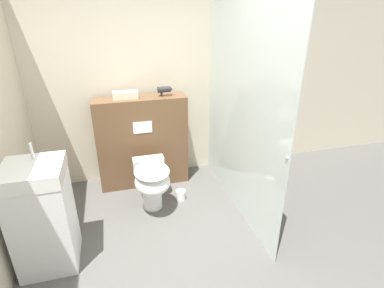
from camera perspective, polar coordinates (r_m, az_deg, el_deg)
name	(u,v)px	position (r m, az deg, el deg)	size (l,w,h in m)	color
wall_back	(148,83)	(3.83, -8.31, 11.41)	(8.00, 0.06, 2.50)	beige
partition_panel	(143,142)	(3.80, -9.39, 0.38)	(1.10, 0.30, 1.14)	brown
shower_glass	(239,115)	(3.15, 9.03, 5.50)	(0.04, 1.93, 2.17)	silver
toilet	(152,182)	(3.35, -7.65, -7.10)	(0.38, 0.58, 0.54)	white
sink_vanity	(43,216)	(2.89, -26.52, -12.25)	(0.47, 0.47, 1.11)	white
hair_drier	(165,90)	(3.63, -5.24, 10.29)	(0.18, 0.07, 0.12)	#2D2D33
folded_towel	(125,95)	(3.60, -12.57, 9.10)	(0.29, 0.13, 0.08)	beige
spare_toilet_roll	(181,195)	(3.63, -2.17, -9.66)	(0.11, 0.11, 0.12)	white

